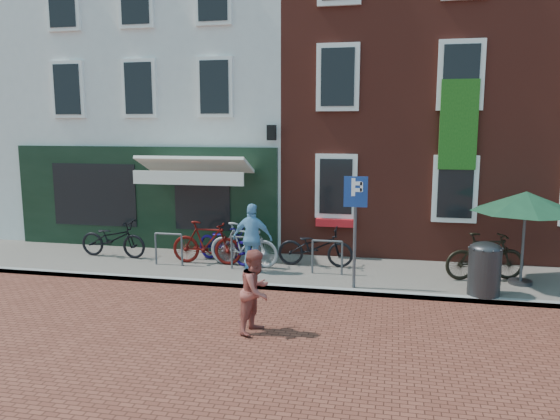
% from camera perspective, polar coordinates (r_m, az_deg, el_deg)
% --- Properties ---
extents(ground, '(80.00, 80.00, 0.00)m').
position_cam_1_polar(ground, '(11.77, 1.85, -8.72)').
color(ground, brown).
extents(sidewalk, '(24.00, 3.00, 0.10)m').
position_cam_1_polar(sidewalk, '(13.06, 7.37, -6.77)').
color(sidewalk, slate).
rests_on(sidewalk, ground).
extents(building_stucco, '(8.00, 8.00, 9.00)m').
position_cam_1_polar(building_stucco, '(19.36, -9.29, 11.59)').
color(building_stucco, silver).
rests_on(building_stucco, ground).
extents(building_brick_mid, '(6.00, 8.00, 10.00)m').
position_cam_1_polar(building_brick_mid, '(18.10, 12.41, 13.28)').
color(building_brick_mid, maroon).
rests_on(building_brick_mid, ground).
extents(filler_left, '(7.00, 8.00, 9.00)m').
position_cam_1_polar(filler_left, '(23.14, -27.17, 10.29)').
color(filler_left, silver).
rests_on(filler_left, ground).
extents(litter_bin, '(0.65, 0.65, 1.20)m').
position_cam_1_polar(litter_bin, '(11.85, 21.00, -5.59)').
color(litter_bin, '#2F2F31').
rests_on(litter_bin, sidewalk).
extents(parking_sign, '(0.50, 0.08, 2.43)m').
position_cam_1_polar(parking_sign, '(11.45, 8.03, -0.21)').
color(parking_sign, '#4C4C4F').
rests_on(parking_sign, sidewalk).
extents(parasol, '(2.32, 2.32, 2.17)m').
position_cam_1_polar(parasol, '(12.76, 24.78, 1.17)').
color(parasol, '#4C4C4F').
rests_on(parasol, sidewalk).
extents(boy, '(0.73, 0.84, 1.47)m').
position_cam_1_polar(boy, '(9.40, -2.58, -8.62)').
color(boy, '#A04A3F').
rests_on(boy, ground).
extents(cafe_person, '(1.00, 0.48, 1.66)m').
position_cam_1_polar(cafe_person, '(12.74, -2.94, -3.02)').
color(cafe_person, '#6EADD9').
rests_on(cafe_person, sidewalk).
extents(bicycle_0, '(1.91, 0.74, 0.99)m').
position_cam_1_polar(bicycle_0, '(14.97, -17.38, -2.94)').
color(bicycle_0, black).
rests_on(bicycle_0, sidewalk).
extents(bicycle_1, '(1.83, 0.52, 1.10)m').
position_cam_1_polar(bicycle_1, '(13.68, -7.82, -3.47)').
color(bicycle_1, '#4C0A07').
rests_on(bicycle_1, sidewalk).
extents(bicycle_2, '(1.98, 1.44, 0.99)m').
position_cam_1_polar(bicycle_2, '(13.81, -5.84, -3.54)').
color(bicycle_2, '#130658').
rests_on(bicycle_2, sidewalk).
extents(bicycle_3, '(1.88, 0.78, 1.10)m').
position_cam_1_polar(bicycle_3, '(13.36, -3.90, -3.70)').
color(bicycle_3, gray).
rests_on(bicycle_3, sidewalk).
extents(bicycle_4, '(1.90, 0.69, 0.99)m').
position_cam_1_polar(bicycle_4, '(13.38, 3.80, -3.92)').
color(bicycle_4, black).
rests_on(bicycle_4, sidewalk).
extents(bicycle_5, '(1.90, 0.96, 1.10)m').
position_cam_1_polar(bicycle_5, '(13.02, 21.05, -4.63)').
color(bicycle_5, black).
rests_on(bicycle_5, sidewalk).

